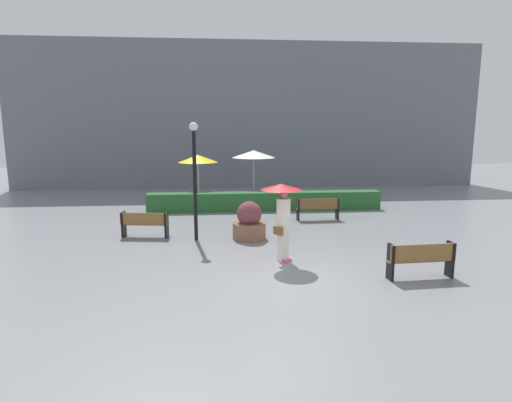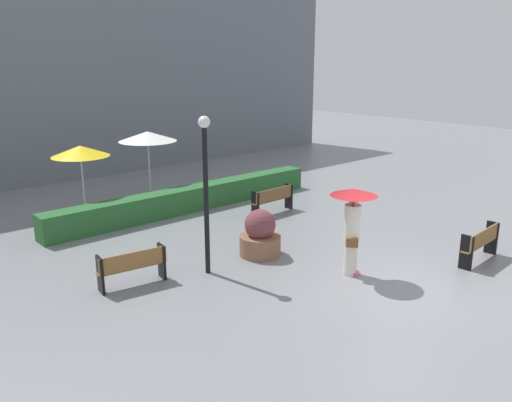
# 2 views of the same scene
# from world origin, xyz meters

# --- Properties ---
(ground_plane) EXTENTS (60.00, 60.00, 0.00)m
(ground_plane) POSITION_xyz_m (0.00, 0.00, 0.00)
(ground_plane) COLOR gray
(bench_near_right) EXTENTS (1.69, 0.41, 0.89)m
(bench_near_right) POSITION_xyz_m (2.96, -0.44, 0.53)
(bench_near_right) COLOR olive
(bench_near_right) RESTS_ON ground
(bench_back_row) EXTENTS (1.73, 0.38, 0.88)m
(bench_back_row) POSITION_xyz_m (1.98, 6.23, 0.53)
(bench_back_row) COLOR brown
(bench_back_row) RESTS_ON ground
(bench_far_left) EXTENTS (1.61, 0.57, 0.85)m
(bench_far_left) POSITION_xyz_m (-4.41, 4.17, 0.50)
(bench_far_left) COLOR olive
(bench_far_left) RESTS_ON ground
(pedestrian_with_umbrella) EXTENTS (1.10, 1.10, 2.16)m
(pedestrian_with_umbrella) POSITION_xyz_m (-0.21, 1.24, 1.46)
(pedestrian_with_umbrella) COLOR silver
(pedestrian_with_umbrella) RESTS_ON ground
(planter_pot) EXTENTS (1.10, 1.10, 1.25)m
(planter_pot) POSITION_xyz_m (-0.93, 3.67, 0.53)
(planter_pot) COLOR brown
(planter_pot) RESTS_ON ground
(lamp_post) EXTENTS (0.28, 0.28, 3.81)m
(lamp_post) POSITION_xyz_m (-2.68, 3.64, 2.34)
(lamp_post) COLOR black
(lamp_post) RESTS_ON ground
(patio_umbrella_yellow) EXTENTS (1.84, 1.84, 2.36)m
(patio_umbrella_yellow) POSITION_xyz_m (-2.87, 10.15, 2.17)
(patio_umbrella_yellow) COLOR silver
(patio_umbrella_yellow) RESTS_ON ground
(patio_umbrella_white) EXTENTS (2.07, 2.07, 2.54)m
(patio_umbrella_white) POSITION_xyz_m (-0.22, 10.46, 2.36)
(patio_umbrella_white) COLOR silver
(patio_umbrella_white) RESTS_ON ground
(hedge_strip) EXTENTS (10.28, 0.70, 0.81)m
(hedge_strip) POSITION_xyz_m (0.12, 8.40, 0.41)
(hedge_strip) COLOR #28602D
(hedge_strip) RESTS_ON ground
(building_facade) EXTENTS (28.00, 1.20, 8.57)m
(building_facade) POSITION_xyz_m (0.00, 16.00, 4.29)
(building_facade) COLOR slate
(building_facade) RESTS_ON ground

